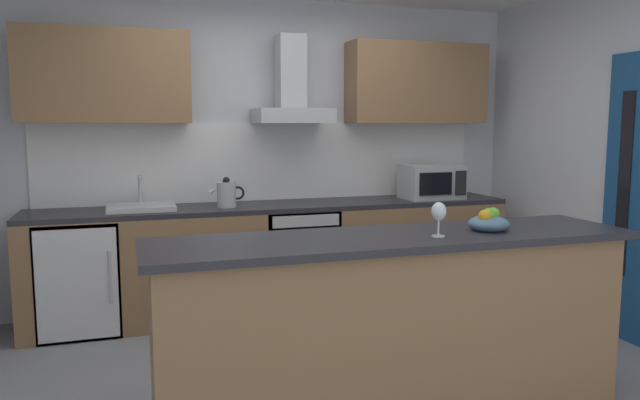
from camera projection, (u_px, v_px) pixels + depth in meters
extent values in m
cube|color=gray|center=(335.00, 378.00, 3.73)|extent=(5.47, 4.47, 0.02)
cube|color=silver|center=(268.00, 153.00, 5.26)|extent=(5.47, 0.12, 2.60)
cube|color=white|center=(270.00, 162.00, 5.20)|extent=(3.80, 0.02, 0.66)
cube|color=olive|center=(279.00, 260.00, 5.01)|extent=(3.93, 0.60, 0.86)
cube|color=#28282D|center=(279.00, 206.00, 4.96)|extent=(3.93, 0.60, 0.04)
cube|color=olive|center=(394.00, 330.00, 3.18)|extent=(2.47, 0.52, 0.94)
cube|color=#28282D|center=(396.00, 239.00, 3.12)|extent=(2.57, 0.64, 0.04)
cube|color=olive|center=(105.00, 77.00, 4.57)|extent=(1.26, 0.32, 0.70)
cube|color=olive|center=(417.00, 84.00, 5.37)|extent=(1.26, 0.32, 0.70)
cube|color=black|center=(624.00, 184.00, 4.29)|extent=(0.01, 0.11, 1.31)
cube|color=slate|center=(296.00, 256.00, 5.03)|extent=(0.60, 0.56, 0.80)
cube|color=black|center=(306.00, 271.00, 4.76)|extent=(0.50, 0.02, 0.48)
cube|color=#B7BABC|center=(306.00, 221.00, 4.71)|extent=(0.54, 0.02, 0.09)
cylinder|color=#B7BABC|center=(307.00, 242.00, 4.70)|extent=(0.49, 0.02, 0.02)
cube|color=white|center=(80.00, 275.00, 4.52)|extent=(0.58, 0.56, 0.85)
cube|color=silver|center=(77.00, 285.00, 4.25)|extent=(0.55, 0.02, 0.80)
cylinder|color=#B7BABC|center=(110.00, 277.00, 4.29)|extent=(0.02, 0.02, 0.38)
cube|color=#B7BABC|center=(431.00, 182.00, 5.30)|extent=(0.50, 0.36, 0.30)
cube|color=black|center=(436.00, 184.00, 5.11)|extent=(0.30, 0.02, 0.19)
cube|color=black|center=(461.00, 183.00, 5.18)|extent=(0.10, 0.01, 0.21)
cube|color=silver|center=(141.00, 207.00, 4.60)|extent=(0.50, 0.40, 0.04)
cylinder|color=#B7BABC|center=(140.00, 191.00, 4.71)|extent=(0.03, 0.03, 0.26)
cylinder|color=#B7BABC|center=(140.00, 177.00, 4.62)|extent=(0.03, 0.16, 0.03)
cylinder|color=#B7BABC|center=(226.00, 195.00, 4.75)|extent=(0.15, 0.15, 0.20)
sphere|color=black|center=(226.00, 180.00, 4.74)|extent=(0.06, 0.06, 0.06)
cone|color=#B7BABC|center=(214.00, 190.00, 4.72)|extent=(0.09, 0.04, 0.07)
torus|color=black|center=(238.00, 193.00, 4.78)|extent=(0.11, 0.02, 0.11)
cube|color=#B7BABC|center=(292.00, 116.00, 4.98)|extent=(0.62, 0.45, 0.12)
cube|color=#B7BABC|center=(291.00, 72.00, 4.98)|extent=(0.22, 0.22, 0.60)
cylinder|color=silver|center=(438.00, 236.00, 3.07)|extent=(0.07, 0.07, 0.01)
cylinder|color=silver|center=(438.00, 227.00, 3.06)|extent=(0.01, 0.01, 0.09)
ellipsoid|color=silver|center=(439.00, 211.00, 3.05)|extent=(0.08, 0.08, 0.10)
ellipsoid|color=slate|center=(489.00, 224.00, 3.25)|extent=(0.22, 0.22, 0.09)
sphere|color=orange|center=(485.00, 216.00, 3.21)|extent=(0.07, 0.07, 0.07)
sphere|color=#66B233|center=(493.00, 214.00, 3.28)|extent=(0.07, 0.07, 0.07)
sphere|color=#66B233|center=(489.00, 215.00, 3.24)|extent=(0.08, 0.08, 0.08)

